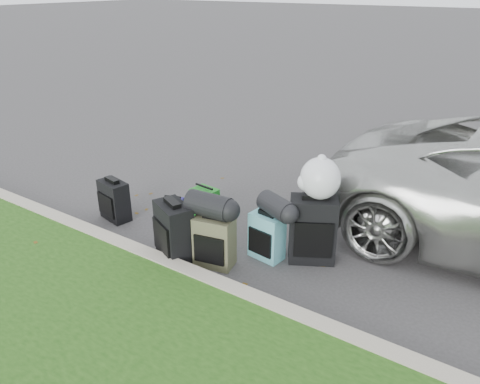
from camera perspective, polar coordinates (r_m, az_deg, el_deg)
The scene contains 12 objects.
ground at distance 5.82m, azimuth -0.28°, elevation -5.84°, with size 120.00×120.00×0.00m, color #383535.
curb at distance 5.11m, azimuth -6.67°, elevation -9.77°, with size 120.00×0.18×0.15m, color #9E937F.
suitcase_small_black at distance 6.42m, azimuth -15.06°, elevation -1.00°, with size 0.43×0.24×0.53m, color black.
suitcase_large_black_left at distance 5.34m, azimuth -8.03°, elevation -4.85°, with size 0.48×0.29×0.69m, color black.
suitcase_olive at distance 5.21m, azimuth -3.13°, elevation -6.04°, with size 0.43×0.27×0.59m, color #40402A.
suitcase_teal at distance 5.35m, azimuth 3.29°, elevation -5.41°, with size 0.38×0.23×0.55m, color teal.
suitcase_large_black_right at distance 5.31m, azimuth 8.84°, elevation -4.56°, with size 0.51×0.31×0.77m, color black.
tote_green at distance 6.37m, azimuth -4.33°, elevation -1.20°, with size 0.33×0.26×0.37m, color #1C8122.
tote_navy at distance 6.35m, azimuth -8.10°, elevation -2.00°, with size 0.25×0.20×0.27m, color navy.
duffel_left at distance 5.05m, azimuth -3.78°, elevation -1.62°, with size 0.27×0.27×0.49m, color black.
duffel_right at distance 5.15m, azimuth 4.47°, elevation -1.76°, with size 0.24×0.24×0.43m, color black.
trash_bag at distance 5.09m, azimuth 9.76°, elevation 1.64°, with size 0.44×0.44×0.44m, color white.
Camera 1 is at (2.82, -4.16, 2.93)m, focal length 35.00 mm.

